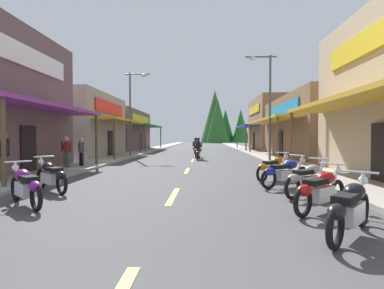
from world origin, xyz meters
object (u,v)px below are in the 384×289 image
motorcycle_parked_right_0 (350,208)px  rider_cruising_trailing (196,149)px  motorcycle_parked_right_2 (308,179)px  motorcycle_parked_left_1 (26,186)px  rider_cruising_lead (198,150)px  pedestrian_browsing (81,151)px  streetlamp_left (134,103)px  motorcycle_parked_right_4 (274,167)px  pedestrian_waiting (4,154)px  motorcycle_parked_right_1 (321,190)px  motorcycle_parked_right_3 (285,172)px  streetlamp_right (266,94)px  pedestrian_by_shop (67,150)px  motorcycle_parked_left_2 (51,175)px

motorcycle_parked_right_0 → rider_cruising_trailing: size_ratio=0.80×
motorcycle_parked_right_2 → motorcycle_parked_left_1: size_ratio=1.03×
motorcycle_parked_left_1 → rider_cruising_lead: size_ratio=0.77×
pedestrian_browsing → rider_cruising_lead: bearing=171.6°
streetlamp_left → motorcycle_parked_right_2: (8.43, -15.18, -3.77)m
motorcycle_parked_right_2 → motorcycle_parked_right_4: bearing=54.3°
pedestrian_browsing → rider_cruising_trailing: bearing=-176.3°
pedestrian_waiting → streetlamp_left: bearing=-95.4°
motorcycle_parked_right_2 → motorcycle_parked_right_4: 3.01m
motorcycle_parked_right_1 → motorcycle_parked_right_0: bearing=-138.0°
motorcycle_parked_left_1 → pedestrian_browsing: 8.95m
rider_cruising_lead → motorcycle_parked_right_3: bearing=-161.7°
motorcycle_parked_right_2 → motorcycle_parked_right_3: same height
streetlamp_right → motorcycle_parked_right_4: bearing=-99.0°
motorcycle_parked_right_4 → motorcycle_parked_left_1: (-6.75, -4.49, 0.00)m
streetlamp_right → motorcycle_parked_right_4: 9.37m
rider_cruising_trailing → pedestrian_by_shop: pedestrian_by_shop is taller
rider_cruising_trailing → motorcycle_parked_right_4: bearing=-165.7°
motorcycle_parked_right_0 → motorcycle_parked_right_2: size_ratio=1.01×
streetlamp_left → motorcycle_parked_left_2: streetlamp_left is taller
streetlamp_right → pedestrian_by_shop: 12.39m
motorcycle_parked_right_1 → motorcycle_parked_left_1: 6.70m
motorcycle_parked_right_2 → pedestrian_by_shop: bearing=106.5°
streetlamp_left → motorcycle_parked_right_0: 20.56m
motorcycle_parked_right_2 → motorcycle_parked_left_1: (-7.00, -1.49, 0.00)m
streetlamp_right → motorcycle_parked_right_0: size_ratio=4.01×
motorcycle_parked_left_2 → rider_cruising_trailing: (3.77, 15.42, 0.17)m
motorcycle_parked_right_1 → pedestrian_waiting: 9.90m
streetlamp_left → motorcycle_parked_left_2: (1.07, -14.80, -3.77)m
streetlamp_left → pedestrian_browsing: 8.74m
streetlamp_left → rider_cruising_lead: size_ratio=3.09×
motorcycle_parked_right_0 → motorcycle_parked_right_4: 6.41m
motorcycle_parked_right_4 → pedestrian_by_shop: (-9.40, 3.27, 0.46)m
motorcycle_parked_left_2 → motorcycle_parked_right_3: bearing=-130.3°
motorcycle_parked_left_2 → rider_cruising_trailing: 15.88m
motorcycle_parked_left_2 → pedestrian_browsing: pedestrian_browsing is taller
motorcycle_parked_left_1 → motorcycle_parked_left_2: same height
motorcycle_parked_right_3 → motorcycle_parked_right_2: bearing=-113.4°
motorcycle_parked_right_4 → pedestrian_by_shop: pedestrian_by_shop is taller
streetlamp_right → motorcycle_parked_right_3: bearing=-97.5°
motorcycle_parked_left_1 → rider_cruising_trailing: size_ratio=0.77×
motorcycle_parked_right_0 → rider_cruising_trailing: bearing=49.0°
motorcycle_parked_right_2 → rider_cruising_lead: size_ratio=0.79×
pedestrian_browsing → pedestrian_waiting: 5.60m
motorcycle_parked_left_1 → pedestrian_by_shop: size_ratio=1.00×
motorcycle_parked_right_2 → pedestrian_waiting: size_ratio=0.94×
motorcycle_parked_right_4 → streetlamp_left: bearing=80.4°
motorcycle_parked_right_4 → rider_cruising_lead: size_ratio=0.76×
streetlamp_right → rider_cruising_lead: size_ratio=3.20×
streetlamp_right → pedestrian_waiting: streetlamp_right is taller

